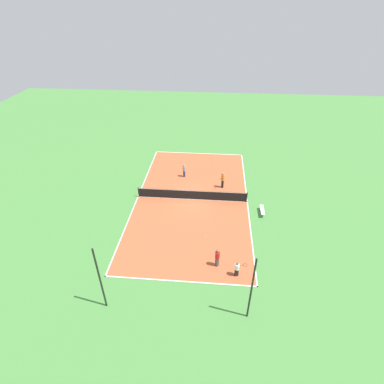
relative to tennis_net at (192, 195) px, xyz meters
name	(u,v)px	position (x,y,z in m)	size (l,w,h in m)	color
ground_plane	(192,199)	(0.00, 0.00, -0.59)	(80.00, 80.00, 0.00)	#47843D
court_surface	(192,199)	(0.00, 0.00, -0.58)	(11.43, 21.33, 0.02)	#B75633
tennis_net	(192,195)	(0.00, 0.00, 0.00)	(11.23, 0.10, 1.11)	black
bench	(262,210)	(-6.94, 1.78, -0.20)	(0.36, 1.58, 0.45)	silver
player_coach_red	(217,257)	(-2.70, 8.83, 0.39)	(0.51, 0.51, 1.67)	#4C4C51
player_near_white	(237,268)	(-4.18, 9.70, 0.21)	(0.98, 0.49, 1.38)	black
player_center_orange	(223,179)	(-3.11, -2.52, 0.51)	(0.62, 0.99, 1.84)	black
player_baseline_gray	(184,170)	(1.28, -4.46, 0.30)	(0.39, 0.39, 1.54)	navy
tennis_ball_near_net	(231,205)	(-3.98, 0.79, -0.53)	(0.07, 0.07, 0.07)	#CCE033
tennis_ball_far_baseline	(209,165)	(-1.44, -7.46, -0.53)	(0.07, 0.07, 0.07)	#CCE033
tennis_ball_left_sideline	(206,235)	(-1.67, 5.49, -0.53)	(0.07, 0.07, 0.07)	#CCE033
fence_post_back_left	(251,290)	(-4.76, 13.07, 2.08)	(0.12, 0.12, 5.34)	black
fence_post_back_right	(100,279)	(4.76, 13.07, 2.08)	(0.12, 0.12, 5.34)	black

